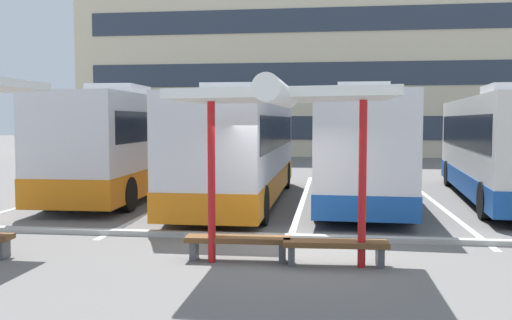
{
  "coord_description": "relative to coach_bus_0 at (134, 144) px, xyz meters",
  "views": [
    {
      "loc": [
        0.84,
        -10.98,
        2.61
      ],
      "look_at": [
        -1.01,
        3.04,
        1.6
      ],
      "focal_mm": 39.11,
      "sensor_mm": 36.0,
      "label": 1
    }
  ],
  "objects": [
    {
      "name": "coach_bus_3",
      "position": [
        12.5,
        -0.35,
        -0.03
      ],
      "size": [
        3.38,
        11.13,
        3.68
      ],
      "color": "silver",
      "rests_on": "ground"
    },
    {
      "name": "coach_bus_2",
      "position": [
        8.02,
        -0.58,
        0.0
      ],
      "size": [
        2.91,
        11.79,
        3.71
      ],
      "color": "silver",
      "rests_on": "ground"
    },
    {
      "name": "bench_2",
      "position": [
        5.31,
        -9.19,
        -1.41
      ],
      "size": [
        1.97,
        0.49,
        0.45
      ],
      "color": "brown",
      "rests_on": "ground"
    },
    {
      "name": "coach_bus_0",
      "position": [
        0.0,
        0.0,
        0.0
      ],
      "size": [
        2.86,
        11.63,
        3.77
      ],
      "color": "silver",
      "rests_on": "ground"
    },
    {
      "name": "lane_stripe_1",
      "position": [
        1.94,
        -0.86,
        -1.75
      ],
      "size": [
        0.16,
        14.0,
        0.01
      ],
      "primitive_type": "cube",
      "color": "white",
      "rests_on": "ground"
    },
    {
      "name": "coach_bus_1",
      "position": [
        4.18,
        -1.86,
        -0.05
      ],
      "size": [
        2.58,
        10.85,
        3.64
      ],
      "color": "silver",
      "rests_on": "ground"
    },
    {
      "name": "lane_stripe_2",
      "position": [
        6.13,
        -0.86,
        -1.75
      ],
      "size": [
        0.16,
        14.0,
        0.01
      ],
      "primitive_type": "cube",
      "color": "white",
      "rests_on": "ground"
    },
    {
      "name": "bench_3",
      "position": [
        7.11,
        -9.32,
        -1.41
      ],
      "size": [
        1.9,
        0.53,
        0.45
      ],
      "color": "brown",
      "rests_on": "ground"
    },
    {
      "name": "waiting_shelter_1",
      "position": [
        6.21,
        -9.64,
        1.21
      ],
      "size": [
        3.71,
        4.61,
        3.2
      ],
      "color": "red",
      "rests_on": "ground"
    },
    {
      "name": "lane_stripe_0",
      "position": [
        -2.26,
        -0.86,
        -1.75
      ],
      "size": [
        0.16,
        14.0,
        0.01
      ],
      "primitive_type": "cube",
      "color": "white",
      "rests_on": "ground"
    },
    {
      "name": "lane_stripe_3",
      "position": [
        10.33,
        -0.86,
        -1.75
      ],
      "size": [
        0.16,
        14.0,
        0.01
      ],
      "primitive_type": "cube",
      "color": "white",
      "rests_on": "ground"
    },
    {
      "name": "ground_plane",
      "position": [
        6.13,
        -8.31,
        -1.75
      ],
      "size": [
        160.0,
        160.0,
        0.0
      ],
      "primitive_type": "plane",
      "color": "slate"
    },
    {
      "name": "terminal_building",
      "position": [
        6.16,
        26.83,
        7.75
      ],
      "size": [
        36.16,
        12.63,
        21.72
      ],
      "color": "beige",
      "rests_on": "ground"
    },
    {
      "name": "platform_kerb",
      "position": [
        6.13,
        -7.27,
        -1.69
      ],
      "size": [
        44.0,
        0.24,
        0.12
      ],
      "primitive_type": "cube",
      "color": "#ADADA8",
      "rests_on": "ground"
    }
  ]
}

